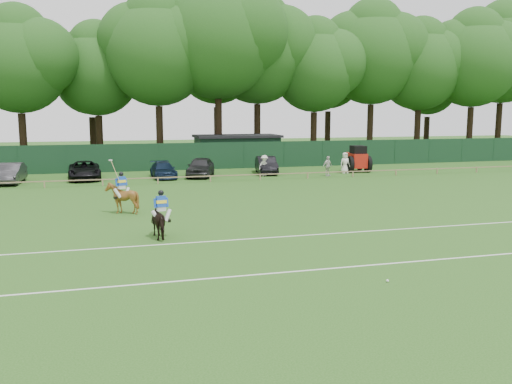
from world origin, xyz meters
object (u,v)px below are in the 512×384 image
object	(u,v)px
hatch_grey	(201,167)
spectator_right	(345,163)
tractor	(357,159)
utility_shed	(237,150)
suv_black	(84,170)
sedan_navy	(163,170)
sedan_grey	(10,173)
horse_dark	(162,221)
spectator_mid	(328,166)
horse_chestnut	(122,198)
estate_black	(266,165)
polo_ball	(387,281)
spectator_left	(264,166)

from	to	relation	value
hatch_grey	spectator_right	bearing A→B (deg)	14.38
tractor	utility_shed	bearing A→B (deg)	140.67
suv_black	sedan_navy	size ratio (longest dim) A/B	1.19
utility_shed	tractor	bearing A→B (deg)	-43.95
suv_black	sedan_navy	world-z (taller)	suv_black
sedan_grey	horse_dark	bearing A→B (deg)	-63.85
spectator_mid	tractor	bearing A→B (deg)	9.55
horse_chestnut	sedan_navy	xyz separation A→B (m)	(3.72, 15.00, -0.20)
hatch_grey	estate_black	world-z (taller)	hatch_grey
hatch_grey	polo_ball	bearing A→B (deg)	-69.61
polo_ball	spectator_mid	bearing A→B (deg)	70.90
spectator_mid	utility_shed	world-z (taller)	utility_shed
sedan_navy	polo_ball	bearing A→B (deg)	-84.76
suv_black	spectator_right	distance (m)	21.90
sedan_grey	spectator_mid	size ratio (longest dim) A/B	2.76
suv_black	tractor	bearing A→B (deg)	-4.39
utility_shed	tractor	size ratio (longest dim) A/B	2.86
sedan_grey	sedan_navy	world-z (taller)	sedan_grey
spectator_right	spectator_mid	bearing A→B (deg)	-152.49
suv_black	hatch_grey	distance (m)	9.24
sedan_grey	suv_black	xyz separation A→B (m)	(5.29, 0.94, -0.03)
sedan_grey	utility_shed	distance (m)	21.61
sedan_grey	utility_shed	size ratio (longest dim) A/B	0.55
tractor	spectator_mid	bearing A→B (deg)	-144.38
sedan_navy	hatch_grey	xyz separation A→B (m)	(3.06, -0.02, 0.18)
spectator_left	sedan_navy	bearing A→B (deg)	150.92
hatch_grey	horse_chestnut	bearing A→B (deg)	-95.97
horse_chestnut	spectator_left	size ratio (longest dim) A/B	0.96
suv_black	tractor	distance (m)	23.38
sedan_navy	estate_black	size ratio (longest dim) A/B	0.97
suv_black	hatch_grey	world-z (taller)	hatch_grey
spectator_mid	tractor	distance (m)	4.43
horse_dark	polo_ball	world-z (taller)	horse_dark
horse_dark	sedan_navy	size ratio (longest dim) A/B	0.40
sedan_navy	spectator_right	world-z (taller)	spectator_right
spectator_left	polo_ball	xyz separation A→B (m)	(-4.22, -28.38, -0.83)
suv_black	tractor	world-z (taller)	tractor
suv_black	estate_black	size ratio (longest dim) A/B	1.16
sedan_navy	suv_black	bearing A→B (deg)	171.82
suv_black	spectator_left	xyz separation A→B (m)	(14.47, -1.54, 0.15)
hatch_grey	spectator_right	world-z (taller)	spectator_right
spectator_mid	polo_ball	distance (m)	28.52
horse_dark	sedan_grey	xyz separation A→B (m)	(-9.21, 20.83, 0.02)
utility_shed	hatch_grey	bearing A→B (deg)	-121.12
horse_chestnut	spectator_left	world-z (taller)	spectator_left
sedan_grey	spectator_right	distance (m)	27.15
spectator_left	utility_shed	distance (m)	9.52
estate_black	utility_shed	size ratio (longest dim) A/B	0.54
horse_chestnut	tractor	bearing A→B (deg)	-163.74
spectator_right	horse_dark	bearing A→B (deg)	-137.22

